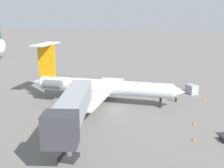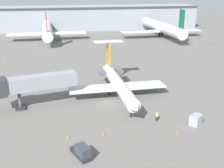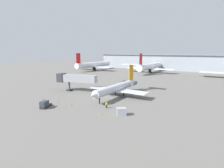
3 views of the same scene
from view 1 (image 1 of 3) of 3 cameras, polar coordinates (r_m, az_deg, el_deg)
name	(u,v)px [view 1 (image 1 of 3)]	position (r m, az deg, el deg)	size (l,w,h in m)	color
ground_plane	(111,109)	(46.41, -0.24, -4.99)	(400.00, 400.00, 0.10)	#66635E
regional_jet	(98,86)	(48.47, -2.79, -0.33)	(20.33, 27.31, 9.99)	silver
jet_bridge	(71,110)	(31.63, -8.23, -5.31)	(15.66, 6.27, 6.45)	gray
ground_crew_marshaller	(176,97)	(50.74, 12.80, -2.58)	(0.30, 0.43, 1.69)	black
cargo_container_uld	(192,89)	(56.49, 15.81, -1.03)	(2.66, 2.53, 1.74)	#999EA8
traffic_cone_near	(195,122)	(41.59, 16.33, -7.46)	(0.36, 0.36, 0.55)	orange
traffic_cone_mid	(205,100)	(52.67, 18.20, -2.99)	(0.36, 0.36, 0.55)	orange
traffic_cone_far	(194,139)	(36.51, 16.25, -10.59)	(0.36, 0.36, 0.55)	orange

